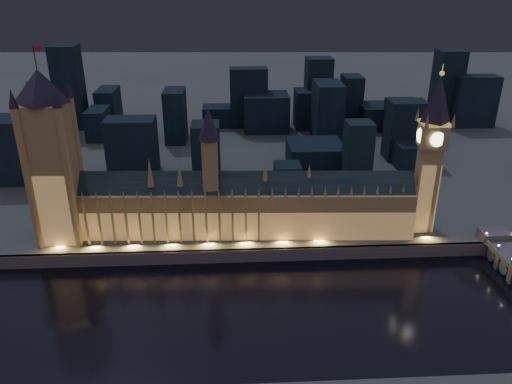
{
  "coord_description": "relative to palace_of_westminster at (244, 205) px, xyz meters",
  "views": [
    {
      "loc": [
        -9.36,
        -209.28,
        154.81
      ],
      "look_at": [
        5.0,
        55.0,
        38.0
      ],
      "focal_mm": 35.0,
      "sensor_mm": 36.0,
      "label": 1
    }
  ],
  "objects": [
    {
      "name": "ground_plane",
      "position": [
        2.1,
        -61.74,
        -26.37
      ],
      "size": [
        2000.0,
        2000.0,
        0.0
      ],
      "primitive_type": "plane",
      "color": "black",
      "rests_on": "ground"
    },
    {
      "name": "north_bank",
      "position": [
        2.1,
        458.26,
        -22.37
      ],
      "size": [
        2000.0,
        960.0,
        8.0
      ],
      "primitive_type": "cube",
      "color": "#3E4643",
      "rests_on": "ground"
    },
    {
      "name": "embankment_wall",
      "position": [
        2.1,
        -20.74,
        -22.37
      ],
      "size": [
        2000.0,
        2.5,
        8.0
      ],
      "primitive_type": "cube",
      "color": "#4F4840",
      "rests_on": "ground"
    },
    {
      "name": "palace_of_westminster",
      "position": [
        0.0,
        0.0,
        0.0
      ],
      "size": [
        202.0,
        30.0,
        78.0
      ],
      "color": "#9A7947",
      "rests_on": "north_bank"
    },
    {
      "name": "victoria_tower",
      "position": [
        -107.9,
        0.17,
        37.19
      ],
      "size": [
        31.68,
        31.68,
        112.36
      ],
      "color": "#9A7947",
      "rests_on": "north_bank"
    },
    {
      "name": "elizabeth_tower",
      "position": [
        110.1,
        0.17,
        37.67
      ],
      "size": [
        18.0,
        18.0,
        100.86
      ],
      "color": "#9A7947",
      "rests_on": "north_bank"
    },
    {
      "name": "city_backdrop",
      "position": [
        37.04,
        185.57,
        5.18
      ],
      "size": [
        448.27,
        215.63,
        82.12
      ],
      "color": "black",
      "rests_on": "north_bank"
    }
  ]
}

